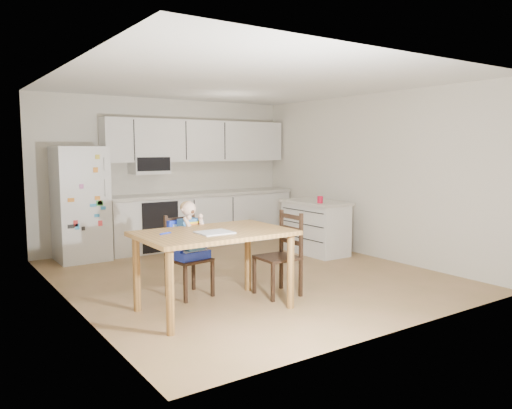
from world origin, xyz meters
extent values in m
cube|color=olive|center=(0.00, 0.00, -0.01)|extent=(4.50, 5.00, 0.01)
cube|color=beige|center=(0.00, 2.50, 1.25)|extent=(4.50, 0.02, 2.50)
cube|color=beige|center=(-2.25, 0.00, 1.25)|extent=(0.02, 5.00, 2.50)
cube|color=beige|center=(2.25, 0.00, 1.25)|extent=(0.02, 5.00, 2.50)
cube|color=white|center=(0.00, 0.00, 2.50)|extent=(4.50, 5.00, 0.01)
cube|color=silver|center=(-1.55, 2.15, 0.85)|extent=(0.72, 0.70, 1.70)
cube|color=silver|center=(0.53, 2.20, 0.43)|extent=(3.34, 0.60, 0.86)
cube|color=beige|center=(0.53, 2.19, 0.89)|extent=(3.37, 0.62, 0.05)
cube|color=black|center=(-0.39, 1.89, 0.43)|extent=(0.60, 0.02, 0.80)
cube|color=silver|center=(0.53, 2.33, 1.80)|extent=(3.34, 0.34, 0.70)
cube|color=silver|center=(-0.39, 2.30, 1.42)|extent=(0.60, 0.38, 0.33)
cube|color=silver|center=(1.68, 0.55, 0.40)|extent=(0.54, 1.08, 0.79)
cube|color=beige|center=(1.68, 0.55, 0.82)|extent=(0.60, 1.14, 0.05)
cylinder|color=red|center=(1.52, 0.27, 0.89)|extent=(0.09, 0.09, 0.11)
cube|color=brown|center=(-1.05, -1.01, 0.80)|extent=(1.54, 0.99, 0.04)
cylinder|color=brown|center=(-1.74, -1.42, 0.39)|extent=(0.08, 0.08, 0.78)
cylinder|color=brown|center=(-1.74, -0.60, 0.39)|extent=(0.08, 0.08, 0.78)
cylinder|color=brown|center=(-0.37, -1.42, 0.39)|extent=(0.08, 0.08, 0.78)
cylinder|color=brown|center=(-0.37, -0.60, 0.39)|extent=(0.08, 0.08, 0.78)
cube|color=silver|center=(-1.11, -1.12, 0.83)|extent=(0.34, 0.29, 0.01)
cylinder|color=#1E35CE|center=(-1.55, -0.90, 0.83)|extent=(0.12, 0.06, 0.02)
cube|color=black|center=(-1.05, -0.44, 0.42)|extent=(0.46, 0.46, 0.03)
cube|color=black|center=(-1.21, -0.65, 0.20)|extent=(0.04, 0.04, 0.41)
cube|color=black|center=(-1.26, -0.28, 0.20)|extent=(0.04, 0.04, 0.41)
cube|color=black|center=(-0.85, -0.59, 0.20)|extent=(0.04, 0.04, 0.41)
cube|color=black|center=(-0.90, -0.23, 0.20)|extent=(0.04, 0.04, 0.41)
cube|color=black|center=(-1.08, -0.26, 0.68)|extent=(0.41, 0.09, 0.48)
cube|color=#1E35CE|center=(-1.05, -0.44, 0.48)|extent=(0.41, 0.38, 0.10)
cube|color=#1E35CE|center=(-1.07, -0.30, 0.70)|extent=(0.37, 0.11, 0.33)
cube|color=#67A4E5|center=(-1.05, -0.46, 0.54)|extent=(0.32, 0.29, 0.02)
cube|color=#204994|center=(-1.06, -0.43, 0.76)|extent=(0.23, 0.17, 0.25)
cube|color=#E84322|center=(-1.05, -0.49, 0.75)|extent=(0.18, 0.04, 0.19)
sphere|color=beige|center=(-1.05, -0.44, 1.00)|extent=(0.19, 0.19, 0.16)
ellipsoid|color=olive|center=(-1.05, -0.44, 1.02)|extent=(0.19, 0.18, 0.14)
cube|color=black|center=(-0.20, -0.96, 0.43)|extent=(0.43, 0.43, 0.03)
cube|color=black|center=(-0.39, -0.76, 0.21)|extent=(0.04, 0.04, 0.42)
cube|color=black|center=(-0.01, -0.77, 0.21)|extent=(0.04, 0.04, 0.42)
cube|color=black|center=(-0.40, -1.14, 0.21)|extent=(0.04, 0.04, 0.42)
cube|color=black|center=(-0.02, -1.15, 0.21)|extent=(0.04, 0.04, 0.42)
cube|color=black|center=(-0.02, -0.96, 0.70)|extent=(0.05, 0.42, 0.50)
camera|label=1|loc=(-3.53, -5.42, 1.67)|focal=35.00mm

